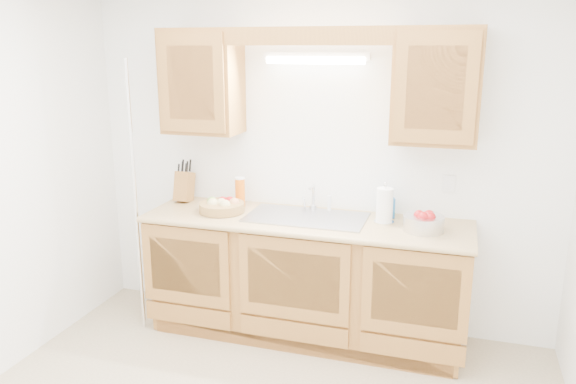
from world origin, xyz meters
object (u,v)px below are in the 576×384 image
(apple_bowl, at_px, (424,222))
(knife_block, at_px, (184,186))
(paper_towel, at_px, (385,206))
(fruit_basket, at_px, (222,206))

(apple_bowl, bearing_deg, knife_block, 173.61)
(knife_block, xyz_separation_m, paper_towel, (1.57, -0.10, -0.00))
(knife_block, distance_m, apple_bowl, 1.86)
(fruit_basket, bearing_deg, paper_towel, 4.45)
(paper_towel, bearing_deg, knife_block, 176.19)
(knife_block, height_order, apple_bowl, knife_block)
(fruit_basket, distance_m, paper_towel, 1.17)
(knife_block, relative_size, apple_bowl, 1.26)
(fruit_basket, bearing_deg, knife_block, 154.12)
(fruit_basket, xyz_separation_m, apple_bowl, (1.44, -0.01, 0.01))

